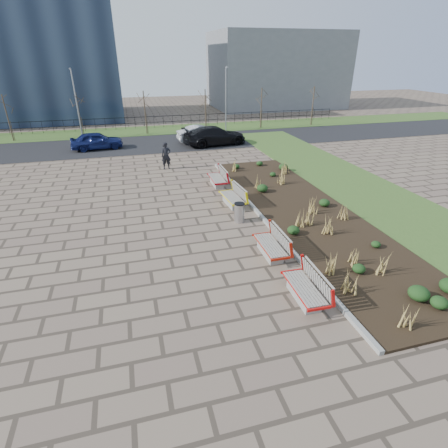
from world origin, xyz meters
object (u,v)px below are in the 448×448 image
object	(u,v)px
bench_d	(217,177)
car_black	(215,136)
bench_c	(232,196)
car_silver	(202,134)
bench_b	(270,244)
lamp_west	(77,105)
car_blue	(97,141)
lamp_east	(226,100)
bench_a	(304,286)
pedestrian	(166,156)
litter_bin	(239,213)

from	to	relation	value
bench_d	car_black	world-z (taller)	car_black
bench_c	car_silver	world-z (taller)	car_silver
bench_b	bench_c	bearing A→B (deg)	90.36
car_black	lamp_west	size ratio (longest dim) A/B	0.91
car_blue	car_silver	xyz separation A→B (m)	(8.94, 0.19, 0.02)
bench_b	car_black	xyz separation A→B (m)	(2.39, 18.56, 0.31)
bench_b	lamp_east	xyz separation A→B (m)	(5.00, 24.40, 2.54)
car_silver	bench_b	bearing A→B (deg)	170.53
bench_a	lamp_west	bearing A→B (deg)	109.79
bench_a	car_black	bearing A→B (deg)	85.19
pedestrian	car_black	distance (m)	7.71
litter_bin	pedestrian	size ratio (longest dim) A/B	0.50
bench_a	car_silver	distance (m)	22.80
bench_d	pedestrian	distance (m)	4.86
bench_a	bench_b	distance (m)	2.88
bench_b	bench_d	bearing A→B (deg)	90.36
car_blue	lamp_west	distance (m)	5.50
litter_bin	lamp_east	world-z (taller)	lamp_east
bench_c	pedestrian	size ratio (longest dim) A/B	1.15
pedestrian	car_silver	world-z (taller)	pedestrian
bench_d	lamp_west	bearing A→B (deg)	119.81
car_black	pedestrian	bearing A→B (deg)	132.56
bench_c	lamp_west	distance (m)	21.28
car_silver	litter_bin	bearing A→B (deg)	168.84
bench_b	bench_c	world-z (taller)	same
bench_b	lamp_west	size ratio (longest dim) A/B	0.35
car_silver	car_black	distance (m)	1.57
car_blue	car_black	world-z (taller)	car_black
bench_b	bench_d	size ratio (longest dim) A/B	1.00
litter_bin	pedestrian	world-z (taller)	pedestrian
bench_d	car_silver	size ratio (longest dim) A/B	0.48
car_blue	car_black	bearing A→B (deg)	-102.86
lamp_west	pedestrian	bearing A→B (deg)	-61.22
bench_d	car_blue	size ratio (longest dim) A/B	0.51
car_black	lamp_east	distance (m)	6.77
litter_bin	lamp_west	distance (m)	23.04
litter_bin	lamp_east	bearing A→B (deg)	76.08
bench_c	litter_bin	distance (m)	2.05
bench_c	car_blue	distance (m)	16.19
bench_d	car_black	xyz separation A→B (m)	(2.39, 10.07, 0.31)
lamp_west	litter_bin	bearing A→B (deg)	-67.52
lamp_west	lamp_east	xyz separation A→B (m)	(14.00, 0.00, 0.00)
litter_bin	car_blue	distance (m)	17.93
car_silver	car_black	world-z (taller)	car_black
bench_b	bench_a	bearing A→B (deg)	-89.64
bench_a	bench_b	world-z (taller)	same
bench_a	car_black	xyz separation A→B (m)	(2.39, 21.44, 0.31)
bench_c	lamp_west	xyz separation A→B (m)	(-9.00, 19.12, 2.54)
pedestrian	lamp_east	distance (m)	14.14
bench_b	litter_bin	bearing A→B (deg)	94.69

